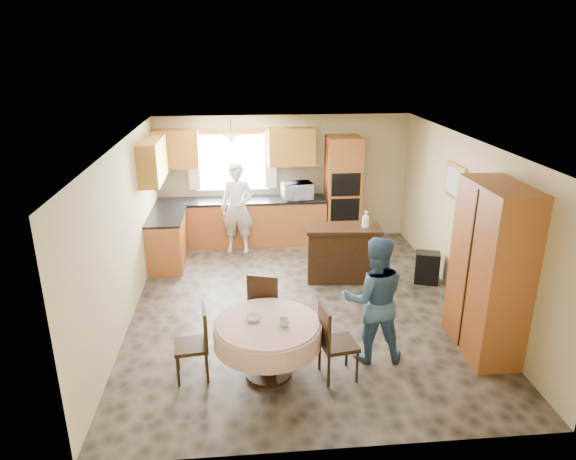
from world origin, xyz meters
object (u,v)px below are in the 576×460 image
(oven_tower, at_px, (342,190))
(chair_back, at_px, (265,303))
(person_sink, at_px, (237,208))
(dining_table, at_px, (268,334))
(chair_right, at_px, (333,339))
(person_dining, at_px, (374,299))
(chair_left, at_px, (197,339))
(sideboard, at_px, (343,255))
(cupboard, at_px, (490,271))

(oven_tower, distance_m, chair_back, 4.03)
(person_sink, bearing_deg, dining_table, -76.64)
(oven_tower, bearing_deg, dining_table, -111.48)
(chair_right, relative_size, person_dining, 0.57)
(chair_right, bearing_deg, chair_back, 30.53)
(chair_left, height_order, chair_back, chair_back)
(sideboard, relative_size, chair_left, 1.37)
(sideboard, height_order, chair_back, chair_back)
(sideboard, distance_m, chair_left, 3.35)
(chair_left, bearing_deg, person_dining, 88.62)
(person_dining, bearing_deg, person_sink, -62.14)
(person_sink, bearing_deg, chair_back, -75.28)
(chair_left, bearing_deg, dining_table, 79.30)
(sideboard, height_order, dining_table, sideboard)
(chair_back, xyz_separation_m, chair_right, (0.75, -0.92, -0.03))
(person_sink, height_order, person_dining, person_sink)
(chair_right, bearing_deg, person_sink, 6.23)
(oven_tower, relative_size, person_dining, 1.29)
(oven_tower, xyz_separation_m, chair_back, (-1.73, -3.61, -0.51))
(oven_tower, height_order, chair_right, oven_tower)
(oven_tower, relative_size, person_sink, 1.23)
(chair_left, bearing_deg, cupboard, 87.47)
(oven_tower, relative_size, cupboard, 0.95)
(cupboard, bearing_deg, chair_back, 170.18)
(cupboard, distance_m, person_dining, 1.51)
(oven_tower, distance_m, dining_table, 4.77)
(cupboard, distance_m, chair_back, 2.89)
(sideboard, bearing_deg, person_sink, 144.97)
(cupboard, xyz_separation_m, person_sink, (-3.15, 3.70, -0.25))
(person_sink, relative_size, person_dining, 1.06)
(cupboard, height_order, dining_table, cupboard)
(sideboard, distance_m, person_dining, 2.33)
(dining_table, xyz_separation_m, person_dining, (1.32, 0.26, 0.26))
(oven_tower, xyz_separation_m, dining_table, (-1.74, -4.41, -0.50))
(cupboard, bearing_deg, oven_tower, 104.66)
(oven_tower, xyz_separation_m, cupboard, (1.07, -4.09, 0.05))
(sideboard, height_order, chair_left, chair_left)
(chair_right, bearing_deg, oven_tower, -20.85)
(cupboard, bearing_deg, sideboard, 122.08)
(sideboard, xyz_separation_m, dining_table, (-1.40, -2.56, 0.12))
(sideboard, bearing_deg, dining_table, -113.77)
(dining_table, xyz_separation_m, chair_left, (-0.83, 0.06, -0.06))
(oven_tower, distance_m, person_sink, 2.12)
(oven_tower, height_order, person_dining, oven_tower)
(cupboard, height_order, chair_left, cupboard)
(cupboard, bearing_deg, person_sink, 130.38)
(chair_back, relative_size, person_sink, 0.57)
(chair_left, distance_m, chair_back, 1.12)
(dining_table, height_order, person_dining, person_dining)
(cupboard, xyz_separation_m, chair_left, (-3.64, -0.26, -0.61))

